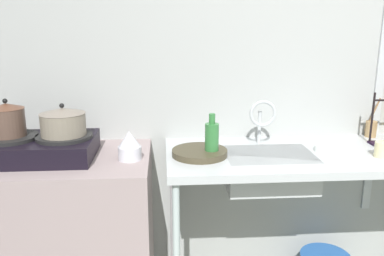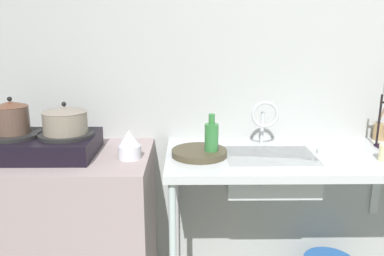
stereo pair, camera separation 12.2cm
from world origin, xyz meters
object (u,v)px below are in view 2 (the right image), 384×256
Objects in this scene: pot_on_right_burner at (65,120)px; frying_pan at (199,153)px; pot_on_left_burner at (12,117)px; faucet at (265,117)px; stove at (41,144)px; utensil_jar at (379,131)px; small_bowl_on_drainboard at (329,151)px; percolator at (129,145)px; bottle_by_sink at (211,139)px; sink_basin at (269,171)px.

pot_on_right_burner is 0.79× the size of frying_pan.
pot_on_left_burner is 0.98m from frying_pan.
pot_on_right_burner is 0.86× the size of faucet.
utensil_jar is at bearing 8.00° from stove.
stove is 4.59× the size of small_bowl_on_drainboard.
pot_on_right_burner is at bearing 169.93° from percolator.
stove is 2.34× the size of utensil_jar.
stove is 1.51m from small_bowl_on_drainboard.
bottle_by_sink reaches higher than stove.
stove is 0.89m from bottle_by_sink.
pot_on_right_burner is (0.27, 0.00, -0.01)m from pot_on_left_burner.
bottle_by_sink is at bearing -163.35° from utensil_jar.
pot_on_left_burner reaches higher than bottle_by_sink.
bottle_by_sink is (0.06, -0.01, 0.08)m from frying_pan.
pot_on_left_burner is at bearing -180.00° from stove.
pot_on_left_burner is 1.37m from sink_basin.
stove is 2.14× the size of faucet.
faucet is at bearing 5.92° from stove.
utensil_jar is (0.71, 0.14, -0.12)m from faucet.
faucet reaches higher than sink_basin.
faucet is at bearing -168.58° from utensil_jar.
pot_on_left_burner is (-0.14, -0.00, 0.15)m from stove.
pot_on_right_burner is 0.49× the size of sink_basin.
faucet is at bearing 158.55° from small_bowl_on_drainboard.
percolator reaches higher than small_bowl_on_drainboard.
frying_pan is (0.83, -0.02, -0.04)m from stove.
pot_on_left_burner is at bearing 178.62° from frying_pan.
small_bowl_on_drainboard is at bearing -0.19° from pot_on_right_burner.
faucet is (1.19, 0.12, 0.12)m from stove.
utensil_jar reaches higher than bottle_by_sink.
stove is 3.80× the size of percolator.
small_bowl_on_drainboard is (1.65, -0.00, -0.19)m from pot_on_left_burner.
pot_on_right_burner is 1.39m from small_bowl_on_drainboard.
sink_basin is 0.33m from small_bowl_on_drainboard.
sink_basin is 2.06× the size of bottle_by_sink.
pot_on_left_burner is 0.79× the size of utensil_jar.
stove is at bearing 179.83° from small_bowl_on_drainboard.
pot_on_right_burner reaches higher than frying_pan.
small_bowl_on_drainboard is at bearing 2.85° from bottle_by_sink.
percolator is at bearing -177.01° from small_bowl_on_drainboard.
pot_on_left_burner is 0.72× the size of faucet.
pot_on_left_burner reaches higher than stove.
percolator is (0.33, -0.06, -0.12)m from pot_on_right_burner.
pot_on_right_burner is 1.06m from faucet.
frying_pan is (-0.36, -0.15, -0.16)m from faucet.
pot_on_left_burner is at bearing -180.00° from pot_on_right_burner.
bottle_by_sink is (1.02, -0.04, -0.11)m from pot_on_left_burner.
small_bowl_on_drainboard is 0.63m from bottle_by_sink.
faucet is at bearing 27.94° from bottle_by_sink.
bottle_by_sink is at bearing -177.41° from sink_basin.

